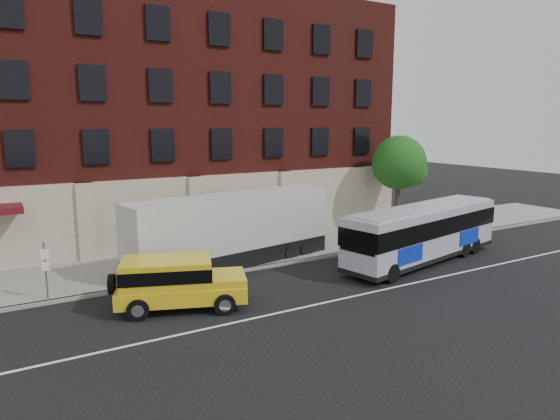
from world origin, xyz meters
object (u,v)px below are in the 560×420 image
street_tree (399,165)px  city_bus (424,231)px  yellow_suv (175,280)px  shipping_container (232,231)px  sign_pole (46,268)px

street_tree → city_bus: bearing=-124.0°
yellow_suv → shipping_container: shipping_container is taller
street_tree → yellow_suv: street_tree is taller
city_bus → yellow_suv: bearing=179.6°
street_tree → city_bus: (-4.46, -6.61, -2.78)m
city_bus → yellow_suv: 13.32m
yellow_suv → shipping_container: bearing=43.4°
street_tree → shipping_container: bearing=-169.9°
city_bus → shipping_container: shipping_container is taller
yellow_suv → shipping_container: (4.38, 4.15, 0.66)m
street_tree → yellow_suv: 19.21m
sign_pole → yellow_suv: bearing=-36.8°
street_tree → yellow_suv: (-17.77, -6.53, -3.26)m
city_bus → shipping_container: bearing=154.7°
sign_pole → shipping_container: size_ratio=0.22×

